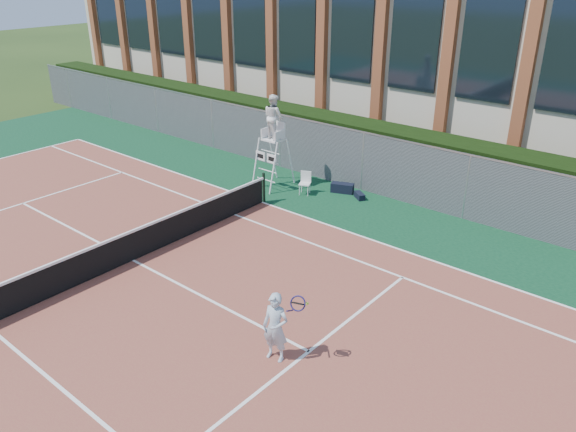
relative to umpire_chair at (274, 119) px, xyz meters
The scene contains 12 objects.
ground 7.54m from the umpire_chair, 83.65° to the right, with size 120.00×120.00×0.00m, color #233814.
apron 6.62m from the umpire_chair, 82.61° to the right, with size 36.00×20.00×0.01m, color #0B331E.
tennis_court 7.54m from the umpire_chair, 83.65° to the right, with size 23.77×10.97×0.02m, color brown.
tennis_net 7.38m from the umpire_chair, 83.65° to the right, with size 0.10×11.30×1.10m.
fence 2.42m from the umpire_chair, 65.89° to the left, with size 40.00×0.06×2.20m, color #595E60, non-canonical shape.
hedge 3.39m from the umpire_chair, 75.12° to the left, with size 40.00×1.40×2.20m, color black.
building 11.04m from the umpire_chair, 85.89° to the left, with size 45.00×10.60×8.22m.
umpire_chair is the anchor object (origin of this frame).
plastic_chair 2.51m from the umpire_chair, ahead, with size 0.51×0.51×0.83m.
sports_bag_near 3.55m from the umpire_chair, 24.07° to the left, with size 0.83×0.33×0.35m, color black.
sports_bag_far 4.17m from the umpire_chair, 17.16° to the left, with size 0.54×0.23×0.21m, color black.
tennis_player 10.38m from the umpire_chair, 48.57° to the right, with size 0.94×0.68×1.62m.
Camera 1 is at (12.43, -7.92, 7.87)m, focal length 35.00 mm.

